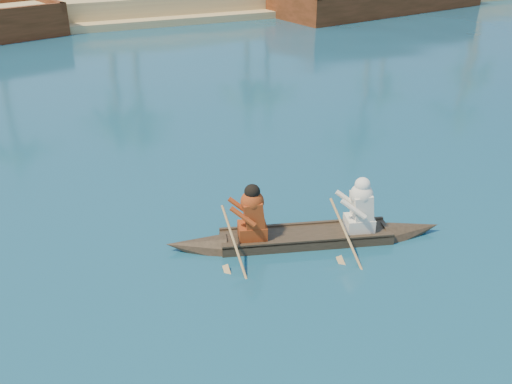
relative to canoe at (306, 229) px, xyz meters
name	(u,v)px	position (x,y,z in m)	size (l,w,h in m)	color
ground	(48,317)	(-4.71, -0.36, -0.28)	(160.00, 160.00, 0.00)	#0C2C4C
canoe	(306,229)	(0.00, 0.00, 0.00)	(5.26, 2.10, 1.45)	#3F2F22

